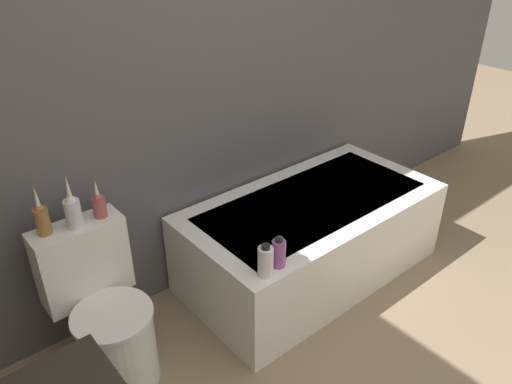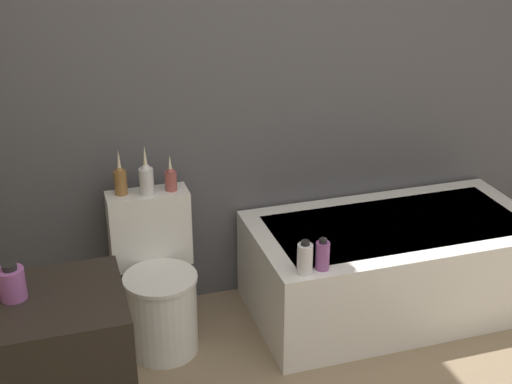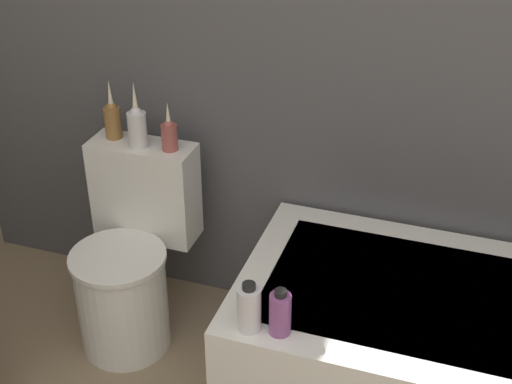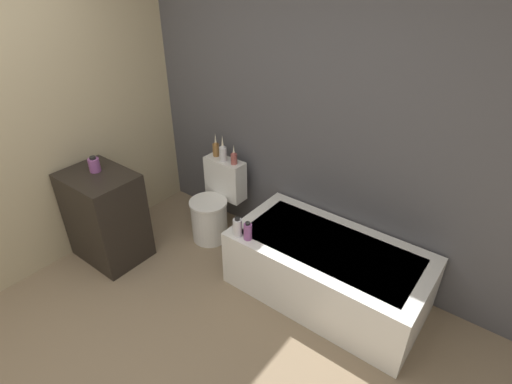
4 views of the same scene
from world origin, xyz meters
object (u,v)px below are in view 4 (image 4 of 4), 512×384
object	(u,v)px
bathtub	(327,270)
soap_bottle_glass	(94,165)
toilet	(215,206)
vase_gold	(216,148)
shampoo_bottle_tall	(238,227)
shampoo_bottle_short	(248,231)
vase_silver	(223,152)
vase_bronze	(234,158)

from	to	relation	value
bathtub	soap_bottle_glass	world-z (taller)	soap_bottle_glass
toilet	vase_gold	bearing A→B (deg)	122.80
shampoo_bottle_tall	shampoo_bottle_short	distance (m)	0.09
bathtub	toilet	xyz separation A→B (m)	(-1.28, 0.07, 0.07)
soap_bottle_glass	vase_silver	distance (m)	1.12
toilet	vase_bronze	size ratio (longest dim) A/B	4.04
soap_bottle_glass	vase_bronze	world-z (taller)	soap_bottle_glass
vase_gold	shampoo_bottle_tall	world-z (taller)	vase_gold
soap_bottle_glass	bathtub	bearing A→B (deg)	20.60
bathtub	vase_silver	xyz separation A→B (m)	(-1.28, 0.22, 0.59)
vase_silver	soap_bottle_glass	bearing A→B (deg)	-123.55
vase_gold	vase_silver	bearing A→B (deg)	-16.97
toilet	shampoo_bottle_tall	world-z (taller)	toilet
bathtub	vase_bronze	size ratio (longest dim) A/B	8.17
vase_bronze	shampoo_bottle_short	size ratio (longest dim) A/B	1.19
vase_silver	shampoo_bottle_short	xyz separation A→B (m)	(0.72, -0.54, -0.26)
toilet	shampoo_bottle_short	world-z (taller)	toilet
soap_bottle_glass	shampoo_bottle_short	distance (m)	1.43
vase_gold	shampoo_bottle_short	world-z (taller)	vase_gold
vase_silver	shampoo_bottle_short	distance (m)	0.94
vase_gold	vase_bronze	xyz separation A→B (m)	(0.24, -0.02, -0.01)
bathtub	toilet	distance (m)	1.28
vase_gold	toilet	bearing A→B (deg)	-57.20
vase_gold	vase_bronze	distance (m)	0.25
vase_silver	bathtub	bearing A→B (deg)	-9.87
toilet	soap_bottle_glass	xyz separation A→B (m)	(-0.62, -0.78, 0.58)
vase_gold	vase_silver	world-z (taller)	vase_silver
vase_gold	vase_bronze	size ratio (longest dim) A/B	1.24
vase_bronze	vase_gold	bearing A→B (deg)	174.24
vase_gold	shampoo_bottle_tall	distance (m)	0.99
bathtub	shampoo_bottle_tall	distance (m)	0.80
soap_bottle_glass	vase_bronze	bearing A→B (deg)	51.93
shampoo_bottle_short	shampoo_bottle_tall	bearing A→B (deg)	-171.94
shampoo_bottle_tall	vase_bronze	bearing A→B (deg)	131.71
vase_bronze	shampoo_bottle_tall	bearing A→B (deg)	-48.29
bathtub	shampoo_bottle_tall	bearing A→B (deg)	-152.97
shampoo_bottle_short	soap_bottle_glass	bearing A→B (deg)	-163.60
soap_bottle_glass	vase_bronze	size ratio (longest dim) A/B	0.72
vase_bronze	shampoo_bottle_short	bearing A→B (deg)	-42.77
vase_bronze	bathtub	bearing A→B (deg)	-11.49
bathtub	shampoo_bottle_tall	world-z (taller)	shampoo_bottle_tall
bathtub	shampoo_bottle_short	distance (m)	0.72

